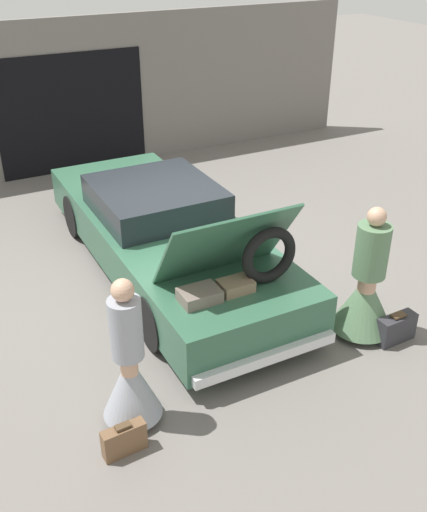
# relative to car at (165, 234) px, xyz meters

# --- Properties ---
(ground_plane) EXTENTS (40.00, 40.00, 0.00)m
(ground_plane) POSITION_rel_car_xyz_m (-0.00, -0.00, -0.54)
(ground_plane) COLOR slate
(garage_wall_back) EXTENTS (12.00, 0.14, 2.80)m
(garage_wall_back) POSITION_rel_car_xyz_m (-0.00, 4.40, 0.85)
(garage_wall_back) COLOR slate
(garage_wall_back) RESTS_ON ground_plane
(car) EXTENTS (1.82, 5.24, 1.65)m
(car) POSITION_rel_car_xyz_m (0.00, 0.00, 0.00)
(car) COLOR #336047
(car) RESTS_ON ground_plane
(person_left) EXTENTS (0.57, 0.57, 1.58)m
(person_left) POSITION_rel_car_xyz_m (-1.45, -2.51, 0.02)
(person_left) COLOR tan
(person_left) RESTS_ON ground_plane
(person_right) EXTENTS (0.71, 0.71, 1.61)m
(person_right) POSITION_rel_car_xyz_m (1.44, -2.41, 0.02)
(person_right) COLOR tan
(person_right) RESTS_ON ground_plane
(suitcase_beside_left_person) EXTENTS (0.42, 0.15, 0.33)m
(suitcase_beside_left_person) POSITION_rel_car_xyz_m (-1.67, -2.88, -0.39)
(suitcase_beside_left_person) COLOR brown
(suitcase_beside_left_person) RESTS_ON ground_plane
(suitcase_beside_right_person) EXTENTS (0.48, 0.19, 0.36)m
(suitcase_beside_right_person) POSITION_rel_car_xyz_m (1.68, -2.73, -0.37)
(suitcase_beside_right_person) COLOR #2D2D33
(suitcase_beside_right_person) RESTS_ON ground_plane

